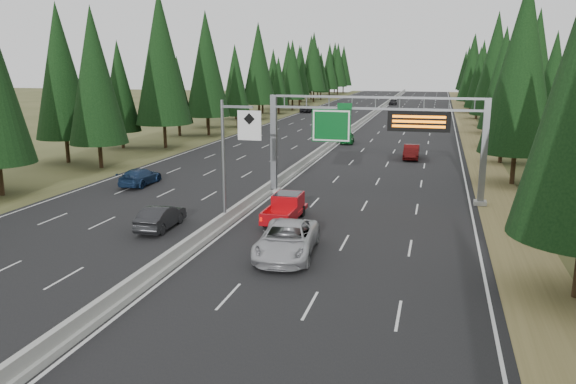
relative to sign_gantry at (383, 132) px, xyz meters
The scene contains 19 objects.
road 46.29m from the sign_gantry, 101.18° to the left, with size 32.00×260.00×0.08m, color black.
shoulder_right 46.28m from the sign_gantry, 78.86° to the left, with size 3.60×260.00×0.06m, color olive.
shoulder_left 52.70m from the sign_gantry, 120.63° to the left, with size 3.60×260.00×0.06m, color #3E4520.
median_barrier 46.25m from the sign_gantry, 101.18° to the left, with size 0.70×260.00×0.85m.
sign_gantry is the anchor object (origin of this frame).
hov_sign_pole 12.96m from the sign_gantry, 130.04° to the right, with size 2.80×0.50×8.00m.
tree_row_right 35.35m from the sign_gantry, 68.34° to the left, with size 12.08×243.36×18.92m.
tree_row_left 51.02m from the sign_gantry, 127.13° to the left, with size 11.95×246.37×18.90m.
silver_minivan 15.43m from the sign_gantry, 103.97° to the right, with size 2.95×6.39×1.78m, color #AFB0B4.
red_pickup 10.22m from the sign_gantry, 125.88° to the right, with size 1.89×5.29×1.72m.
car_ahead_green 31.32m from the sign_gantry, 103.84° to the left, with size 1.68×4.18×1.43m, color #125020.
car_ahead_dkred 20.15m from the sign_gantry, 86.20° to the left, with size 1.62×4.65×1.53m, color #520B0B.
car_ahead_dkgrey 57.72m from the sign_gantry, 89.46° to the left, with size 2.24×5.50×1.60m, color black.
car_ahead_white 75.02m from the sign_gantry, 89.06° to the left, with size 2.29×4.96×1.38m, color silver.
car_ahead_far 102.88m from the sign_gantry, 94.14° to the left, with size 1.75×4.35×1.48m, color black.
car_onc_near 17.63m from the sign_gantry, 137.49° to the right, with size 1.58×4.53×1.49m, color black.
car_onc_blue 20.91m from the sign_gantry, behind, with size 2.03×5.01×1.45m, color navy.
car_onc_white 52.53m from the sign_gantry, 104.29° to the left, with size 1.92×4.77×1.63m, color silver.
car_onc_far 79.11m from the sign_gantry, 107.25° to the left, with size 2.41×5.22×1.45m, color black.
Camera 1 is at (12.89, -7.44, 10.25)m, focal length 35.00 mm.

